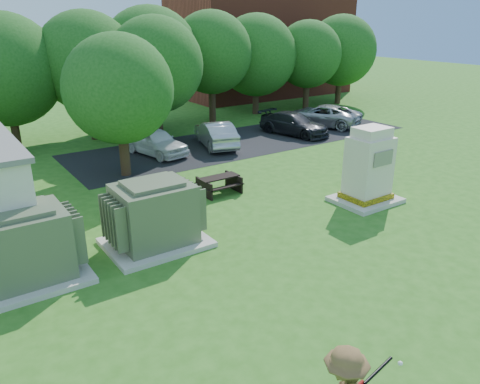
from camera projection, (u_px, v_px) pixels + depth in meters
ground at (325, 281)px, 12.47m from camera, size 120.00×120.00×0.00m
brick_building at (261, 48)px, 41.43m from camera, size 15.00×8.00×8.00m
parking_strip at (247, 140)px, 26.60m from camera, size 20.00×6.00×0.01m
transformer_left at (24, 248)px, 12.17m from camera, size 3.00×2.40×2.07m
transformer_right at (154, 216)px, 14.12m from camera, size 3.00×2.40×2.07m
generator_cabinet at (368, 170)px, 17.39m from camera, size 2.36×1.93×2.88m
picnic_table at (219, 183)px, 18.56m from camera, size 1.61×1.21×0.69m
person_by_generator at (361, 165)px, 19.41m from camera, size 0.74×0.69×1.70m
person_walking_right at (373, 144)px, 22.27m from camera, size 1.00×1.12×1.82m
car_white at (155, 141)px, 23.70m from camera, size 2.41×4.21×1.35m
car_silver_a at (216, 134)px, 25.15m from camera, size 2.53×4.40×1.37m
car_dark at (294, 124)px, 27.70m from camera, size 2.78×4.73×1.29m
car_silver_b at (322, 115)px, 29.96m from camera, size 3.98×5.34×1.35m
batting_equipment at (378, 372)px, 7.62m from camera, size 1.50×0.31×0.46m
tree_row at (120, 63)px, 26.21m from camera, size 41.30×13.30×7.30m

